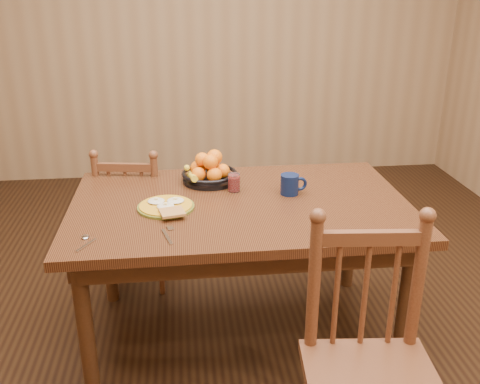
{
  "coord_description": "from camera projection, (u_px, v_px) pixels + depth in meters",
  "views": [
    {
      "loc": [
        -0.26,
        -2.33,
        1.74
      ],
      "look_at": [
        0.0,
        0.0,
        0.8
      ],
      "focal_mm": 40.0,
      "sensor_mm": 36.0,
      "label": 1
    }
  ],
  "objects": [
    {
      "name": "room",
      "position": [
        240.0,
        75.0,
        2.32
      ],
      "size": [
        4.52,
        5.02,
        2.72
      ],
      "color": "black",
      "rests_on": "ground"
    },
    {
      "name": "dining_table",
      "position": [
        240.0,
        218.0,
        2.58
      ],
      "size": [
        1.6,
        1.0,
        0.75
      ],
      "color": "black",
      "rests_on": "ground"
    },
    {
      "name": "chair_far",
      "position": [
        135.0,
        220.0,
        3.13
      ],
      "size": [
        0.45,
        0.43,
        0.87
      ],
      "rotation": [
        0.0,
        0.0,
        2.98
      ],
      "color": "#432614",
      "rests_on": "ground"
    },
    {
      "name": "chair_near",
      "position": [
        370.0,
        369.0,
        1.84
      ],
      "size": [
        0.49,
        0.47,
        1.0
      ],
      "rotation": [
        0.0,
        0.0,
        -0.09
      ],
      "color": "#432614",
      "rests_on": "ground"
    },
    {
      "name": "breakfast_plate",
      "position": [
        166.0,
        206.0,
        2.47
      ],
      "size": [
        0.26,
        0.3,
        0.04
      ],
      "color": "#59601E",
      "rests_on": "dining_table"
    },
    {
      "name": "fork",
      "position": [
        168.0,
        234.0,
        2.22
      ],
      "size": [
        0.06,
        0.18,
        0.0
      ],
      "rotation": [
        0.0,
        0.0,
        0.26
      ],
      "color": "silver",
      "rests_on": "dining_table"
    },
    {
      "name": "spoon",
      "position": [
        86.0,
        239.0,
        2.17
      ],
      "size": [
        0.07,
        0.15,
        0.01
      ],
      "rotation": [
        0.0,
        0.0,
        -0.52
      ],
      "color": "silver",
      "rests_on": "dining_table"
    },
    {
      "name": "coffee_mug",
      "position": [
        291.0,
        184.0,
        2.62
      ],
      "size": [
        0.13,
        0.09,
        0.1
      ],
      "color": "#091535",
      "rests_on": "dining_table"
    },
    {
      "name": "juice_glass",
      "position": [
        234.0,
        183.0,
        2.66
      ],
      "size": [
        0.06,
        0.06,
        0.09
      ],
      "color": "silver",
      "rests_on": "dining_table"
    },
    {
      "name": "fruit_bowl",
      "position": [
        209.0,
        171.0,
        2.78
      ],
      "size": [
        0.29,
        0.29,
        0.17
      ],
      "color": "black",
      "rests_on": "dining_table"
    }
  ]
}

